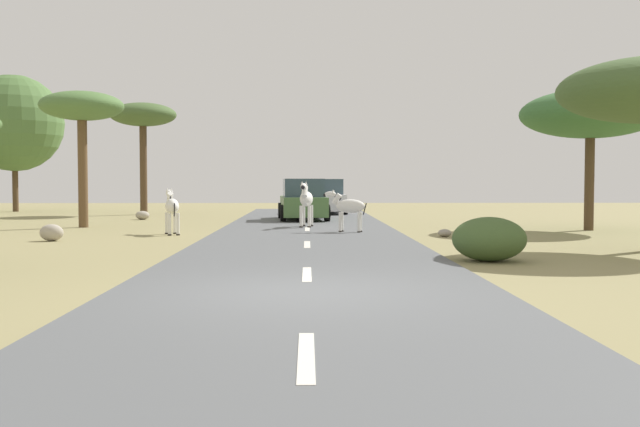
{
  "coord_description": "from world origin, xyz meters",
  "views": [
    {
      "loc": [
        0.11,
        -10.81,
        1.71
      ],
      "look_at": [
        0.41,
        7.1,
        0.9
      ],
      "focal_mm": 40.85,
      "sensor_mm": 36.0,
      "label": 1
    }
  ],
  "objects_px": {
    "rock_1": "(445,233)",
    "zebra_1": "(348,207)",
    "car_0": "(303,201)",
    "car_1": "(324,198)",
    "bush_1": "(489,239)",
    "rock_2": "(52,233)",
    "zebra_2": "(172,207)",
    "rock_0": "(143,215)",
    "tree_5": "(82,109)",
    "tree_2": "(143,117)",
    "tree_1": "(14,123)",
    "tree_0": "(590,114)",
    "zebra_0": "(306,200)"
  },
  "relations": [
    {
      "from": "zebra_0",
      "to": "tree_1",
      "type": "height_order",
      "value": "tree_1"
    },
    {
      "from": "car_0",
      "to": "tree_0",
      "type": "height_order",
      "value": "tree_0"
    },
    {
      "from": "zebra_0",
      "to": "bush_1",
      "type": "distance_m",
      "value": 11.38
    },
    {
      "from": "zebra_2",
      "to": "rock_1",
      "type": "bearing_deg",
      "value": -25.45
    },
    {
      "from": "rock_0",
      "to": "car_1",
      "type": "bearing_deg",
      "value": 30.74
    },
    {
      "from": "tree_2",
      "to": "tree_5",
      "type": "relative_size",
      "value": 1.13
    },
    {
      "from": "tree_0",
      "to": "rock_1",
      "type": "relative_size",
      "value": 11.76
    },
    {
      "from": "car_0",
      "to": "bush_1",
      "type": "relative_size",
      "value": 2.84
    },
    {
      "from": "bush_1",
      "to": "zebra_0",
      "type": "bearing_deg",
      "value": 110.08
    },
    {
      "from": "tree_0",
      "to": "rock_0",
      "type": "distance_m",
      "value": 18.74
    },
    {
      "from": "car_0",
      "to": "tree_1",
      "type": "height_order",
      "value": "tree_1"
    },
    {
      "from": "tree_0",
      "to": "zebra_2",
      "type": "bearing_deg",
      "value": -172.93
    },
    {
      "from": "tree_5",
      "to": "rock_0",
      "type": "xyz_separation_m",
      "value": [
        0.96,
        5.25,
        -4.12
      ]
    },
    {
      "from": "zebra_1",
      "to": "rock_1",
      "type": "relative_size",
      "value": 3.44
    },
    {
      "from": "rock_0",
      "to": "rock_1",
      "type": "distance_m",
      "value": 15.14
    },
    {
      "from": "zebra_1",
      "to": "car_0",
      "type": "bearing_deg",
      "value": 28.43
    },
    {
      "from": "zebra_2",
      "to": "car_0",
      "type": "relative_size",
      "value": 0.34
    },
    {
      "from": "tree_0",
      "to": "rock_2",
      "type": "bearing_deg",
      "value": -166.09
    },
    {
      "from": "zebra_2",
      "to": "bush_1",
      "type": "xyz_separation_m",
      "value": [
        8.15,
        -7.79,
        -0.41
      ]
    },
    {
      "from": "tree_0",
      "to": "tree_5",
      "type": "xyz_separation_m",
      "value": [
        -17.88,
        1.88,
        0.34
      ]
    },
    {
      "from": "car_1",
      "to": "rock_0",
      "type": "bearing_deg",
      "value": -153.56
    },
    {
      "from": "zebra_0",
      "to": "car_0",
      "type": "xyz_separation_m",
      "value": [
        -0.14,
        4.93,
        -0.18
      ]
    },
    {
      "from": "car_0",
      "to": "car_1",
      "type": "xyz_separation_m",
      "value": [
        1.04,
        5.85,
        0.0
      ]
    },
    {
      "from": "zebra_0",
      "to": "car_1",
      "type": "height_order",
      "value": "car_1"
    },
    {
      "from": "bush_1",
      "to": "rock_0",
      "type": "relative_size",
      "value": 2.6
    },
    {
      "from": "rock_1",
      "to": "car_1",
      "type": "bearing_deg",
      "value": 102.72
    },
    {
      "from": "bush_1",
      "to": "rock_2",
      "type": "bearing_deg",
      "value": 154.33
    },
    {
      "from": "zebra_0",
      "to": "rock_2",
      "type": "relative_size",
      "value": 2.64
    },
    {
      "from": "bush_1",
      "to": "rock_0",
      "type": "xyz_separation_m",
      "value": [
        -11.09,
        16.65,
        -0.28
      ]
    },
    {
      "from": "zebra_2",
      "to": "rock_0",
      "type": "bearing_deg",
      "value": 90.17
    },
    {
      "from": "tree_1",
      "to": "bush_1",
      "type": "relative_size",
      "value": 4.79
    },
    {
      "from": "zebra_0",
      "to": "zebra_2",
      "type": "distance_m",
      "value": 5.14
    },
    {
      "from": "tree_1",
      "to": "rock_1",
      "type": "distance_m",
      "value": 27.84
    },
    {
      "from": "rock_1",
      "to": "zebra_1",
      "type": "bearing_deg",
      "value": 153.45
    },
    {
      "from": "zebra_2",
      "to": "tree_0",
      "type": "bearing_deg",
      "value": -11.09
    },
    {
      "from": "tree_1",
      "to": "tree_2",
      "type": "distance_m",
      "value": 8.73
    },
    {
      "from": "zebra_1",
      "to": "tree_1",
      "type": "xyz_separation_m",
      "value": [
        -17.45,
        17.01,
        3.99
      ]
    },
    {
      "from": "car_0",
      "to": "rock_0",
      "type": "xyz_separation_m",
      "value": [
        -7.04,
        1.04,
        -0.66
      ]
    },
    {
      "from": "rock_1",
      "to": "rock_0",
      "type": "bearing_deg",
      "value": 138.92
    },
    {
      "from": "rock_0",
      "to": "tree_2",
      "type": "bearing_deg",
      "value": 101.94
    },
    {
      "from": "car_1",
      "to": "tree_5",
      "type": "distance_m",
      "value": 13.96
    },
    {
      "from": "car_0",
      "to": "tree_5",
      "type": "bearing_deg",
      "value": -156.39
    },
    {
      "from": "rock_2",
      "to": "zebra_0",
      "type": "bearing_deg",
      "value": 36.66
    },
    {
      "from": "rock_2",
      "to": "rock_1",
      "type": "bearing_deg",
      "value": 6.86
    },
    {
      "from": "tree_2",
      "to": "rock_2",
      "type": "height_order",
      "value": "tree_2"
    },
    {
      "from": "tree_1",
      "to": "rock_2",
      "type": "relative_size",
      "value": 11.38
    },
    {
      "from": "car_1",
      "to": "bush_1",
      "type": "height_order",
      "value": "car_1"
    },
    {
      "from": "zebra_0",
      "to": "tree_0",
      "type": "bearing_deg",
      "value": 179.9
    },
    {
      "from": "tree_2",
      "to": "rock_0",
      "type": "xyz_separation_m",
      "value": [
        1.01,
        -4.77,
        -4.71
      ]
    },
    {
      "from": "tree_2",
      "to": "bush_1",
      "type": "relative_size",
      "value": 3.57
    }
  ]
}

